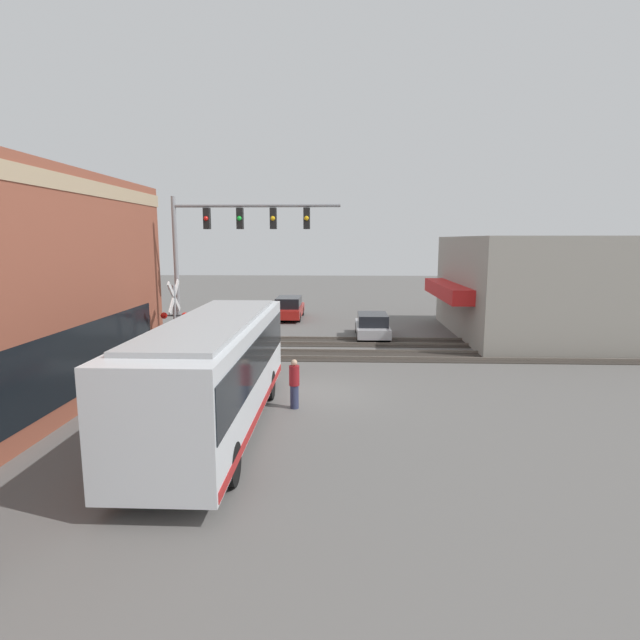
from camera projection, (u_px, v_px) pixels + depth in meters
ground_plane at (318, 394)px, 17.98m from camera, size 120.00×120.00×0.00m
shop_building at (537, 287)px, 28.53m from camera, size 11.72×10.33×5.67m
city_bus at (215, 370)px, 14.28m from camera, size 10.18×2.59×3.29m
traffic_signal_gantry at (227, 239)px, 21.67m from camera, size 0.42×7.32×7.34m
crossing_signal at (175, 316)px, 21.21m from camera, size 1.41×1.18×3.81m
rail_track_near at (324, 355)px, 23.90m from camera, size 2.60×60.00×0.15m
rail_track_far at (326, 341)px, 27.06m from camera, size 2.60×60.00×0.15m
parked_car_silver at (372, 326)px, 28.18m from camera, size 4.27×1.82×1.39m
parked_car_red at (289, 309)px, 34.94m from camera, size 4.88×1.82×1.55m
pedestrian_near_bus at (294, 384)px, 16.30m from camera, size 0.34×0.34×1.65m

